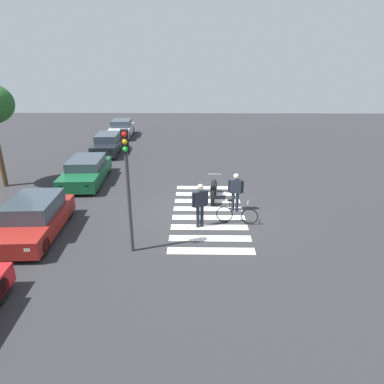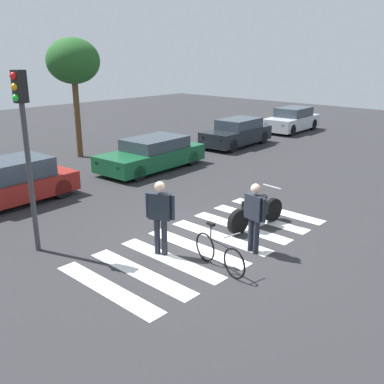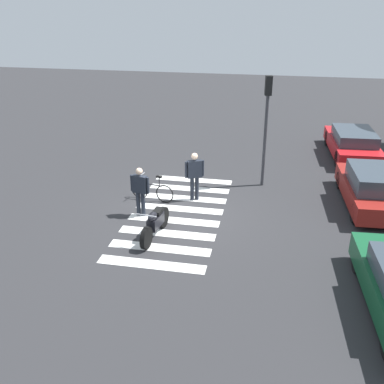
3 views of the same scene
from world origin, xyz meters
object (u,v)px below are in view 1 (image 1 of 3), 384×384
Objects in this scene: police_motorcycle at (214,190)px; traffic_light_pole at (127,173)px; car_maroon_wagon at (34,218)px; car_green_compact at (86,171)px; officer_on_foot at (236,190)px; car_silver_sedan at (122,129)px; officer_by_motorcycle at (200,202)px; leaning_bicycle at (237,214)px; car_black_suv at (108,144)px.

police_motorcycle is 0.49× the size of traffic_light_pole.
car_maroon_wagon is 0.92× the size of car_green_compact.
police_motorcycle is 6.14m from traffic_light_pole.
car_green_compact is at bearing 70.56° from police_motorcycle.
car_silver_sedan is at bearing 27.72° from officer_on_foot.
officer_on_foot is 0.95× the size of officer_by_motorcycle.
leaning_bicycle is at bearing -82.29° from car_maroon_wagon.
officer_by_motorcycle is 6.27m from car_maroon_wagon.
leaning_bicycle is 1.66m from officer_by_motorcycle.
car_black_suv is at bearing 1.05° from car_maroon_wagon.
car_green_compact is at bearing 63.97° from officer_on_foot.
officer_on_foot is at bearing -44.47° from officer_by_motorcycle.
car_green_compact is at bearing 27.56° from traffic_light_pole.
leaning_bicycle is 0.35× the size of car_green_compact.
leaning_bicycle is at bearing -144.42° from car_black_suv.
car_black_suv is at bearing 39.01° from officer_on_foot.
car_silver_sedan is at bearing 21.18° from officer_by_motorcycle.
leaning_bicycle is 0.38× the size of car_maroon_wagon.
officer_by_motorcycle is 0.42× the size of car_black_suv.
police_motorcycle is at bearing 17.55° from leaning_bicycle.
car_maroon_wagon is at bearing -178.65° from car_silver_sedan.
car_maroon_wagon is 4.60m from traffic_light_pole.
traffic_light_pole is at bearing 120.21° from leaning_bicycle.
leaning_bicycle is at bearing -123.17° from car_green_compact.
officer_by_motorcycle is at bearing -83.56° from car_maroon_wagon.
car_green_compact is (5.30, 6.10, -0.42)m from officer_by_motorcycle.
traffic_light_pole is at bearing 147.81° from police_motorcycle.
traffic_light_pole reaches higher than officer_by_motorcycle.
officer_on_foot is at bearing -140.99° from car_black_suv.
car_maroon_wagon is 1.03× the size of car_silver_sedan.
car_black_suv is 5.71m from car_silver_sedan.
car_black_suv is (11.08, 7.93, 0.28)m from leaning_bicycle.
car_green_compact is (4.96, 7.58, 0.24)m from leaning_bicycle.
officer_by_motorcycle is 18.38m from car_silver_sedan.
traffic_light_pole reaches higher than leaning_bicycle.
officer_on_foot is at bearing -2.51° from leaning_bicycle.
police_motorcycle is 7.78m from car_maroon_wagon.
car_green_compact is 11.85m from car_silver_sedan.
car_silver_sedan is 19.62m from traffic_light_pole.
officer_by_motorcycle is 13.12m from car_black_suv.
car_green_compact is at bearing 56.83° from leaning_bicycle.
officer_by_motorcycle reaches higher than car_silver_sedan.
car_green_compact is 8.41m from traffic_light_pole.
car_black_suv reaches higher than police_motorcycle.
leaning_bicycle is 13.63m from car_black_suv.
leaning_bicycle is at bearing -162.45° from police_motorcycle.
car_maroon_wagon is at bearing 72.95° from traffic_light_pole.
officer_by_motorcycle is 0.38× the size of car_green_compact.
car_maroon_wagon is at bearing 97.71° from leaning_bicycle.
officer_by_motorcycle is at bearing -150.59° from car_black_suv.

